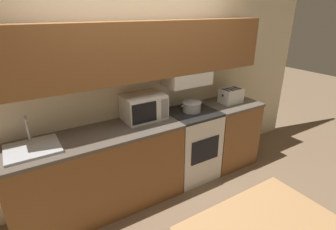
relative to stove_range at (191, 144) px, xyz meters
The scene contains 9 objects.
ground_plane 0.78m from the stove_range, 152.25° to the left, with size 16.00×16.00×0.00m, color #7F664C.
wall_back 1.17m from the stove_range, 157.04° to the left, with size 5.54×0.38×2.55m.
lower_counter_main 1.22m from the stove_range, behind, with size 1.83×0.61×0.93m.
lower_counter_right_stub 0.66m from the stove_range, ahead, with size 0.71×0.61×0.93m.
stove_range is the anchor object (origin of this frame).
cooking_pot 0.53m from the stove_range, 83.84° to the left, with size 0.32×0.24×0.12m.
microwave 0.87m from the stove_range, 169.72° to the left, with size 0.48×0.34×0.29m.
toaster 0.86m from the stove_range, ahead, with size 0.30×0.21×0.19m.
sink_basin 1.88m from the stove_range, behind, with size 0.47×0.41×0.29m.
Camera 1 is at (-1.31, -2.73, 2.13)m, focal length 28.00 mm.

